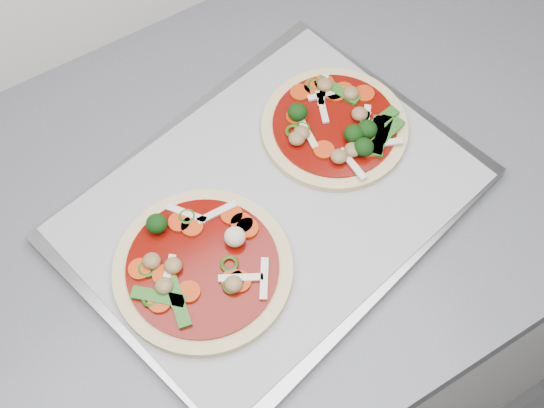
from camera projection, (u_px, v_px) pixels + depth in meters
base_cabinet at (179, 378)px, 1.26m from camera, size 3.60×0.60×0.86m
countertop at (138, 264)px, 0.87m from camera, size 3.60×0.60×0.04m
baking_tray at (271, 205)px, 0.88m from camera, size 0.52×0.43×0.01m
parchment at (271, 202)px, 0.87m from camera, size 0.49×0.40×0.00m
pizza_left at (201, 267)px, 0.82m from camera, size 0.24×0.24×0.03m
pizza_right at (336, 126)px, 0.91m from camera, size 0.19×0.19×0.03m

